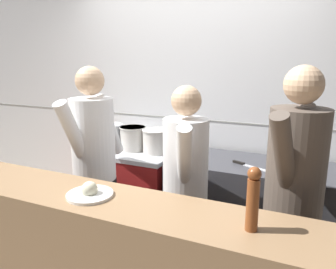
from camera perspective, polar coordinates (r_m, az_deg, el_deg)
name	(u,v)px	position (r m, az deg, el deg)	size (l,w,h in m)	color
wall_back_tiled	(191,104)	(3.38, 3.95, 5.29)	(8.00, 0.06, 2.60)	white
oven_range	(136,190)	(3.44, -5.54, -9.52)	(0.84, 0.71, 0.88)	maroon
prep_counter	(248,211)	(3.08, 13.84, -12.74)	(1.39, 0.65, 0.88)	#38383D
stock_pot	(110,135)	(3.35, -10.00, -0.14)	(0.27, 0.27, 0.24)	#B7BABF
sauce_pot	(133,138)	(3.25, -6.10, -0.55)	(0.27, 0.27, 0.23)	beige
braising_pot	(156,141)	(3.13, -2.11, -1.05)	(0.27, 0.27, 0.22)	beige
chefs_knife	(248,166)	(2.83, 13.83, -5.28)	(0.36, 0.17, 0.02)	#B7BABF
plated_dish_main	(90,193)	(2.00, -13.47, -9.81)	(0.27, 0.27, 0.10)	white
pepper_mill	(253,198)	(1.58, 14.57, -10.63)	(0.06, 0.06, 0.31)	brown
chef_head_cook	(94,161)	(2.74, -12.75, -4.45)	(0.37, 0.75, 1.71)	black
chef_sous	(185,183)	(2.39, 3.03, -8.51)	(0.41, 0.68, 1.59)	black
chef_line	(294,190)	(2.21, 21.04, -9.05)	(0.44, 0.75, 1.73)	black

